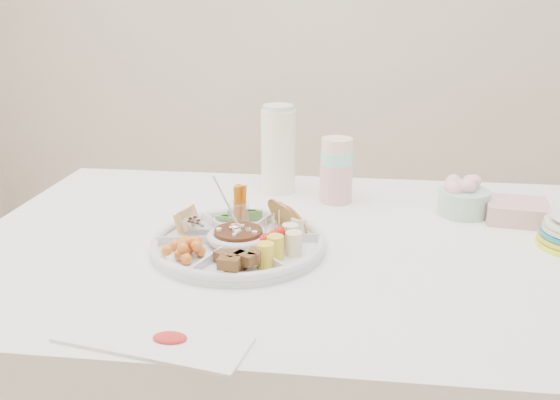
# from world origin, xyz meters

# --- Properties ---
(dining_table) EXTENTS (1.52, 1.02, 0.76)m
(dining_table) POSITION_xyz_m (0.00, 0.00, 0.38)
(dining_table) COLOR white
(dining_table) RESTS_ON floor
(party_tray) EXTENTS (0.44, 0.44, 0.04)m
(party_tray) POSITION_xyz_m (-0.13, -0.07, 0.78)
(party_tray) COLOR silver
(party_tray) RESTS_ON dining_table
(bean_dip) EXTENTS (0.12, 0.12, 0.04)m
(bean_dip) POSITION_xyz_m (-0.13, -0.07, 0.79)
(bean_dip) COLOR black
(bean_dip) RESTS_ON party_tray
(tortillas) EXTENTS (0.13, 0.13, 0.07)m
(tortillas) POSITION_xyz_m (-0.03, 0.02, 0.80)
(tortillas) COLOR tan
(tortillas) RESTS_ON party_tray
(carrot_cucumber) EXTENTS (0.11, 0.11, 0.09)m
(carrot_cucumber) POSITION_xyz_m (-0.15, 0.06, 0.82)
(carrot_cucumber) COLOR #CC690A
(carrot_cucumber) RESTS_ON party_tray
(pita_raisins) EXTENTS (0.11, 0.11, 0.05)m
(pita_raisins) POSITION_xyz_m (-0.25, -0.02, 0.80)
(pita_raisins) COLOR tan
(pita_raisins) RESTS_ON party_tray
(cherries) EXTENTS (0.12, 0.12, 0.04)m
(cherries) POSITION_xyz_m (-0.23, -0.15, 0.79)
(cherries) COLOR #CB490B
(cherries) RESTS_ON party_tray
(granola_chunks) EXTENTS (0.13, 0.13, 0.05)m
(granola_chunks) POSITION_xyz_m (-0.10, -0.20, 0.79)
(granola_chunks) COLOR brown
(granola_chunks) RESTS_ON party_tray
(banana_tomato) EXTENTS (0.13, 0.13, 0.09)m
(banana_tomato) POSITION_xyz_m (-0.00, -0.11, 0.82)
(banana_tomato) COLOR #EAD25F
(banana_tomato) RESTS_ON party_tray
(cup_stack) EXTENTS (0.11, 0.11, 0.24)m
(cup_stack) POSITION_xyz_m (0.07, 0.28, 0.88)
(cup_stack) COLOR silver
(cup_stack) RESTS_ON dining_table
(thermos) EXTENTS (0.11, 0.11, 0.25)m
(thermos) POSITION_xyz_m (-0.09, 0.35, 0.88)
(thermos) COLOR white
(thermos) RESTS_ON dining_table
(flower_bowl) EXTENTS (0.15, 0.15, 0.10)m
(flower_bowl) POSITION_xyz_m (0.40, 0.22, 0.81)
(flower_bowl) COLOR #95BAA6
(flower_bowl) RESTS_ON dining_table
(napkin_stack) EXTENTS (0.16, 0.15, 0.05)m
(napkin_stack) POSITION_xyz_m (0.53, 0.19, 0.78)
(napkin_stack) COLOR #D8A1A4
(napkin_stack) RESTS_ON dining_table
(placemat) EXTENTS (0.33, 0.16, 0.01)m
(placemat) POSITION_xyz_m (-0.20, -0.45, 0.76)
(placemat) COLOR white
(placemat) RESTS_ON dining_table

